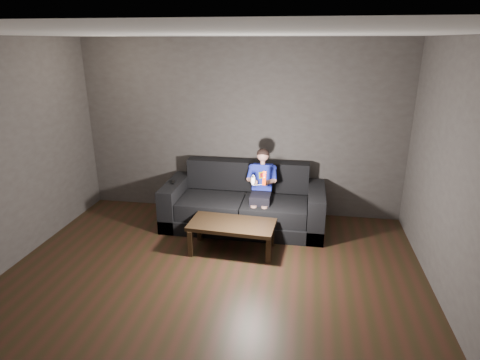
# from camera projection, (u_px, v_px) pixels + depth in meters

# --- Properties ---
(floor) EXTENTS (5.00, 5.00, 0.00)m
(floor) POSITION_uv_depth(u_px,v_px,m) (202.00, 301.00, 4.31)
(floor) COLOR black
(floor) RESTS_ON ground
(back_wall) EXTENTS (5.00, 0.04, 2.70)m
(back_wall) POSITION_uv_depth(u_px,v_px,m) (241.00, 129.00, 6.19)
(back_wall) COLOR #3C3635
(back_wall) RESTS_ON ground
(right_wall) EXTENTS (0.04, 5.00, 2.70)m
(right_wall) POSITION_uv_depth(u_px,v_px,m) (478.00, 199.00, 3.47)
(right_wall) COLOR #3C3635
(right_wall) RESTS_ON ground
(ceiling) EXTENTS (5.00, 5.00, 0.02)m
(ceiling) POSITION_uv_depth(u_px,v_px,m) (193.00, 34.00, 3.41)
(ceiling) COLOR silver
(ceiling) RESTS_ON back_wall
(sofa) EXTENTS (2.34, 1.01, 0.90)m
(sofa) POSITION_uv_depth(u_px,v_px,m) (244.00, 207.00, 5.99)
(sofa) COLOR black
(sofa) RESTS_ON floor
(child) EXTENTS (0.43, 0.52, 1.05)m
(child) POSITION_uv_depth(u_px,v_px,m) (262.00, 182.00, 5.74)
(child) COLOR black
(child) RESTS_ON sofa
(wii_remote_red) EXTENTS (0.05, 0.07, 0.19)m
(wii_remote_red) POSITION_uv_depth(u_px,v_px,m) (264.00, 178.00, 5.28)
(wii_remote_red) COLOR #F12E00
(wii_remote_red) RESTS_ON child
(nunchuk_white) EXTENTS (0.06, 0.09, 0.15)m
(nunchuk_white) POSITION_uv_depth(u_px,v_px,m) (253.00, 180.00, 5.32)
(nunchuk_white) COLOR silver
(nunchuk_white) RESTS_ON child
(wii_remote_black) EXTENTS (0.05, 0.14, 0.03)m
(wii_remote_black) POSITION_uv_depth(u_px,v_px,m) (173.00, 182.00, 5.96)
(wii_remote_black) COLOR black
(wii_remote_black) RESTS_ON sofa
(coffee_table) EXTENTS (1.14, 0.62, 0.40)m
(coffee_table) POSITION_uv_depth(u_px,v_px,m) (232.00, 227.00, 5.22)
(coffee_table) COLOR black
(coffee_table) RESTS_ON floor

